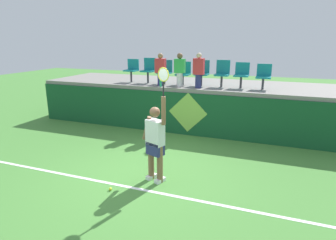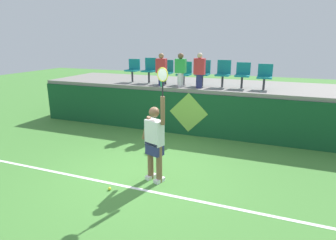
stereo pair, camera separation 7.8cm
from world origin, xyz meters
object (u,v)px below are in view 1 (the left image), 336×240
Objects in this scene: stadium_chair_4 at (202,72)px; tennis_ball at (110,189)px; stadium_chair_1 at (149,69)px; stadium_chair_6 at (242,74)px; stadium_chair_3 at (183,72)px; stadium_chair_0 at (132,69)px; water_bottle at (161,84)px; tennis_player at (155,140)px; stadium_chair_7 at (264,75)px; spectator_0 at (180,69)px; spectator_1 at (160,69)px; stadium_chair_5 at (222,72)px; stadium_chair_2 at (165,71)px; spectator_2 at (199,70)px.

tennis_ball is at bearing -97.57° from stadium_chair_4.
stadium_chair_1 reaches higher than stadium_chair_6.
stadium_chair_6 reaches higher than stadium_chair_3.
stadium_chair_1 reaches higher than stadium_chair_0.
stadium_chair_0 reaches higher than water_bottle.
water_bottle is (-1.24, 3.37, 0.67)m from tennis_player.
stadium_chair_0 reaches higher than stadium_chair_7.
stadium_chair_0 is 2.01m from spectator_0.
tennis_ball is at bearing -111.73° from stadium_chair_6.
stadium_chair_6 is 1.04× the size of stadium_chair_7.
stadium_chair_6 is at bearing 0.01° from stadium_chair_0.
stadium_chair_0 is 1.02× the size of stadium_chair_6.
stadium_chair_1 is at bearing 115.93° from tennis_player.
stadium_chair_3 is (1.30, -0.00, -0.07)m from stadium_chair_1.
tennis_ball is 0.06× the size of spectator_0.
stadium_chair_7 is (2.60, -0.00, 0.01)m from stadium_chair_3.
stadium_chair_1 reaches higher than stadium_chair_4.
stadium_chair_5 is at bearing 12.41° from spectator_1.
stadium_chair_4 is at bearing 90.72° from tennis_player.
stadium_chair_1 is (-1.99, 4.10, 1.06)m from tennis_player.
stadium_chair_3 is at bearing -179.81° from stadium_chair_5.
tennis_ball is at bearing -75.00° from stadium_chair_1.
stadium_chair_3 is 0.90× the size of stadium_chair_5.
stadium_chair_6 is (2.48, 0.73, 0.35)m from water_bottle.
stadium_chair_5 is at bearing 81.41° from tennis_player.
stadium_chair_6 is at bearing 179.99° from stadium_chair_7.
spectator_0 is 1.01× the size of spectator_1.
tennis_player is 11.04× the size of water_bottle.
stadium_chair_5 is at bearing 0.19° from stadium_chair_3.
spectator_0 is at bearing -17.60° from stadium_chair_1.
stadium_chair_3 is (-0.00, 4.84, 1.88)m from tennis_ball.
stadium_chair_5 is at bearing 0.10° from stadium_chair_2.
water_bottle is at bearing -158.54° from stadium_chair_5.
spectator_0 is at bearing 30.22° from water_bottle.
stadium_chair_6 is (3.89, 0.00, -0.02)m from stadium_chair_0.
spectator_2 is at bearing -9.77° from stadium_chair_0.
stadium_chair_2 is 0.74× the size of spectator_2.
stadium_chair_6 is at bearing 11.90° from spectator_0.
spectator_1 reaches higher than stadium_chair_5.
water_bottle is 0.26× the size of stadium_chair_1.
stadium_chair_2 is 2.60m from stadium_chair_6.
stadium_chair_7 is at bearing 65.12° from tennis_player.
tennis_player is 3.92m from spectator_0.
stadium_chair_7 is (2.60, 4.84, 1.89)m from tennis_ball.
tennis_player is 3.09× the size of stadium_chair_6.
stadium_chair_3 is at bearing 32.90° from spectator_1.
tennis_ball is at bearing -118.19° from stadium_chair_7.
stadium_chair_3 is 0.92× the size of stadium_chair_4.
tennis_player is 4.27m from stadium_chair_3.
stadium_chair_4 is 0.47m from spectator_2.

